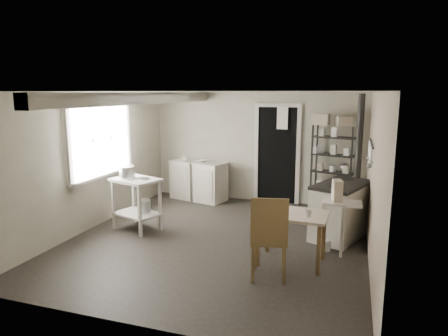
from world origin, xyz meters
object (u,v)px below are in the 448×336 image
(base_cabinets, at_px, (198,179))
(chair, at_px, (269,240))
(stove, at_px, (341,210))
(prep_table, at_px, (137,207))
(stockpot, at_px, (127,175))
(work_table, at_px, (291,236))
(flour_sack, at_px, (321,199))
(shelf_rack, at_px, (333,164))

(base_cabinets, relative_size, chair, 1.18)
(base_cabinets, bearing_deg, stove, -11.09)
(stove, bearing_deg, prep_table, -147.15)
(stockpot, distance_m, base_cabinets, 2.23)
(stove, bearing_deg, work_table, -94.73)
(base_cabinets, relative_size, flour_sack, 2.51)
(work_table, height_order, chair, chair)
(chair, height_order, flour_sack, chair)
(stockpot, relative_size, shelf_rack, 0.16)
(stove, bearing_deg, stockpot, -147.74)
(prep_table, bearing_deg, stockpot, 179.11)
(stockpot, height_order, chair, stockpot)
(prep_table, distance_m, base_cabinets, 2.16)
(base_cabinets, bearing_deg, chair, -40.78)
(shelf_rack, bearing_deg, base_cabinets, -165.90)
(prep_table, bearing_deg, work_table, -11.50)
(prep_table, relative_size, work_table, 0.95)
(prep_table, distance_m, work_table, 2.74)
(stockpot, bearing_deg, base_cabinets, 78.67)
(base_cabinets, relative_size, stove, 1.13)
(prep_table, height_order, stockpot, stockpot)
(shelf_rack, height_order, stove, shelf_rack)
(work_table, distance_m, flour_sack, 2.61)
(shelf_rack, distance_m, stove, 1.51)
(shelf_rack, xyz_separation_m, stove, (0.22, -1.40, -0.51))
(base_cabinets, height_order, stove, stove)
(shelf_rack, xyz_separation_m, flour_sack, (-0.20, -0.04, -0.71))
(base_cabinets, xyz_separation_m, stove, (3.02, -1.45, -0.02))
(stockpot, distance_m, stove, 3.55)
(stove, relative_size, work_table, 1.21)
(prep_table, relative_size, shelf_rack, 0.52)
(stove, xyz_separation_m, chair, (-0.80, -1.76, 0.04))
(stockpot, bearing_deg, work_table, -10.91)
(base_cabinets, distance_m, flour_sack, 2.61)
(work_table, bearing_deg, stove, 64.35)
(stove, xyz_separation_m, flour_sack, (-0.42, 1.36, -0.20))
(stockpot, distance_m, chair, 2.89)
(shelf_rack, relative_size, chair, 1.57)
(stove, relative_size, flour_sack, 2.22)
(stove, bearing_deg, base_cabinets, 175.27)
(base_cabinets, bearing_deg, prep_table, -82.54)
(stove, height_order, work_table, stove)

